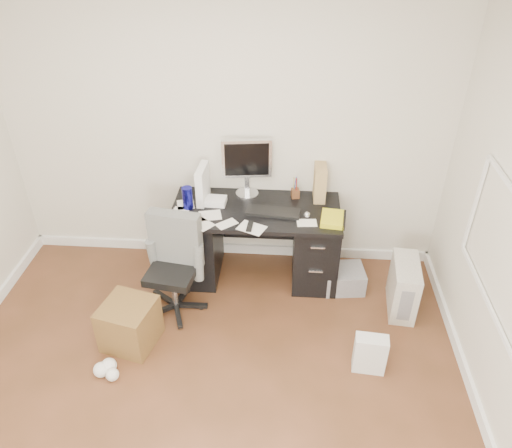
{
  "coord_description": "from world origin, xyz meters",
  "views": [
    {
      "loc": [
        0.57,
        -2.08,
        3.12
      ],
      "look_at": [
        0.33,
        1.2,
        0.89
      ],
      "focal_mm": 35.0,
      "sensor_mm": 36.0,
      "label": 1
    }
  ],
  "objects": [
    {
      "name": "lcd_monitor",
      "position": [
        0.2,
        1.89,
        1.03
      ],
      "size": [
        0.47,
        0.31,
        0.56
      ],
      "primitive_type": null,
      "rotation": [
        0.0,
        0.0,
        0.13
      ],
      "color": "silver",
      "rests_on": "desk"
    },
    {
      "name": "loose_papers",
      "position": [
        0.1,
        1.6,
        0.75
      ],
      "size": [
        1.1,
        0.6,
        0.0
      ],
      "primitive_type": null,
      "color": "silver",
      "rests_on": "desk"
    },
    {
      "name": "white_binder",
      "position": [
        -0.19,
        1.76,
        0.92
      ],
      "size": [
        0.15,
        0.3,
        0.34
      ],
      "primitive_type": "cube",
      "rotation": [
        0.0,
        0.0,
        -0.06
      ],
      "color": "white",
      "rests_on": "desk"
    },
    {
      "name": "office_chair",
      "position": [
        -0.38,
        1.13,
        0.46
      ],
      "size": [
        0.59,
        0.59,
        0.91
      ],
      "primitive_type": null,
      "rotation": [
        0.0,
        0.0,
        -0.16
      ],
      "color": "#525452",
      "rests_on": "ground"
    },
    {
      "name": "paper_remote",
      "position": [
        0.29,
        1.35,
        0.76
      ],
      "size": [
        0.28,
        0.25,
        0.02
      ],
      "primitive_type": null,
      "rotation": [
        0.0,
        0.0,
        -0.42
      ],
      "color": "silver",
      "rests_on": "desk"
    },
    {
      "name": "pen_cup",
      "position": [
        0.65,
        1.88,
        0.85
      ],
      "size": [
        0.1,
        0.1,
        0.21
      ],
      "primitive_type": null,
      "rotation": [
        0.0,
        0.0,
        0.21
      ],
      "color": "#522B17",
      "rests_on": "desk"
    },
    {
      "name": "keyboard",
      "position": [
        0.45,
        1.59,
        0.76
      ],
      "size": [
        0.49,
        0.21,
        0.03
      ],
      "primitive_type": "cube",
      "rotation": [
        0.0,
        0.0,
        -0.1
      ],
      "color": "black",
      "rests_on": "desk"
    },
    {
      "name": "yellow_book",
      "position": [
        0.97,
        1.5,
        0.77
      ],
      "size": [
        0.23,
        0.28,
        0.04
      ],
      "primitive_type": "cube",
      "rotation": [
        0.0,
        0.0,
        -0.12
      ],
      "color": "yellow",
      "rests_on": "desk"
    },
    {
      "name": "wicker_basket",
      "position": [
        -0.66,
        0.72,
        0.2
      ],
      "size": [
        0.48,
        0.48,
        0.39
      ],
      "primitive_type": "cube",
      "rotation": [
        0.0,
        0.0,
        -0.24
      ],
      "color": "#533518",
      "rests_on": "ground"
    },
    {
      "name": "room_shell",
      "position": [
        0.03,
        0.03,
        1.66
      ],
      "size": [
        4.02,
        4.02,
        2.71
      ],
      "color": "beige",
      "rests_on": "ground"
    },
    {
      "name": "ground",
      "position": [
        0.0,
        0.0,
        0.0
      ],
      "size": [
        4.0,
        4.0,
        0.0
      ],
      "primitive_type": "plane",
      "color": "#442A16",
      "rests_on": "ground"
    },
    {
      "name": "computer_mouse",
      "position": [
        0.75,
        1.54,
        0.78
      ],
      "size": [
        0.07,
        0.07,
        0.05
      ],
      "primitive_type": "sphere",
      "rotation": [
        0.0,
        0.0,
        0.35
      ],
      "color": "silver",
      "rests_on": "desk"
    },
    {
      "name": "pc_tower",
      "position": [
        1.61,
        1.29,
        0.24
      ],
      "size": [
        0.25,
        0.49,
        0.48
      ],
      "primitive_type": "cube",
      "rotation": [
        0.0,
        0.0,
        -0.09
      ],
      "color": "#A5A295",
      "rests_on": "ground"
    },
    {
      "name": "travel_mug",
      "position": [
        -0.3,
        1.63,
        0.85
      ],
      "size": [
        0.12,
        0.12,
        0.21
      ],
      "primitive_type": "cylinder",
      "rotation": [
        0.0,
        0.0,
        -0.35
      ],
      "color": "navy",
      "rests_on": "desk"
    },
    {
      "name": "magazine_file",
      "position": [
        0.86,
        1.9,
        0.91
      ],
      "size": [
        0.14,
        0.28,
        0.32
      ],
      "primitive_type": "cube",
      "rotation": [
        0.0,
        0.0,
        0.02
      ],
      "color": "#A58350",
      "rests_on": "desk"
    },
    {
      "name": "desk_printer",
      "position": [
        1.13,
        1.52,
        0.11
      ],
      "size": [
        0.39,
        0.34,
        0.21
      ],
      "primitive_type": "cube",
      "rotation": [
        0.0,
        0.0,
        0.12
      ],
      "color": "slate",
      "rests_on": "ground"
    },
    {
      "name": "shopping_bag",
      "position": [
        1.25,
        0.57,
        0.17
      ],
      "size": [
        0.26,
        0.2,
        0.33
      ],
      "primitive_type": "cube",
      "rotation": [
        0.0,
        0.0,
        -0.09
      ],
      "color": "silver",
      "rests_on": "ground"
    },
    {
      "name": "desk",
      "position": [
        0.3,
        1.65,
        0.4
      ],
      "size": [
        1.5,
        0.7,
        0.75
      ],
      "color": "black",
      "rests_on": "ground"
    }
  ]
}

